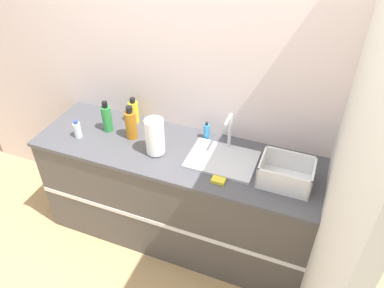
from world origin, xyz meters
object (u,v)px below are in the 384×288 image
(bottle_clear, at_px, (77,130))
(bottle_amber, at_px, (131,124))
(dish_rack, at_px, (286,175))
(paper_towel_roll, at_px, (155,137))
(bottle_green, at_px, (107,118))
(soap_dispenser, at_px, (207,131))
(bottle_yellow, at_px, (134,111))
(sink, at_px, (223,158))

(bottle_clear, distance_m, bottle_amber, 0.41)
(bottle_clear, bearing_deg, dish_rack, 2.54)
(paper_towel_roll, bearing_deg, dish_rack, 1.86)
(bottle_green, distance_m, soap_dispenser, 0.77)
(dish_rack, height_order, bottle_yellow, bottle_yellow)
(sink, height_order, bottle_yellow, sink)
(dish_rack, bearing_deg, bottle_yellow, 167.87)
(sink, bearing_deg, bottle_amber, 179.20)
(bottle_clear, bearing_deg, soap_dispenser, 19.97)
(sink, height_order, dish_rack, sink)
(paper_towel_roll, height_order, bottle_green, paper_towel_roll)
(bottle_yellow, relative_size, bottle_green, 0.85)
(bottle_clear, bearing_deg, bottle_green, 44.01)
(paper_towel_roll, relative_size, bottle_green, 1.10)
(paper_towel_roll, relative_size, dish_rack, 0.82)
(sink, height_order, bottle_green, sink)
(paper_towel_roll, distance_m, dish_rack, 0.93)
(dish_rack, xyz_separation_m, soap_dispenser, (-0.64, 0.26, 0.00))
(dish_rack, bearing_deg, paper_towel_roll, -178.14)
(sink, distance_m, soap_dispenser, 0.28)
(sink, relative_size, bottle_clear, 3.24)
(bottle_green, bearing_deg, bottle_yellow, 53.05)
(paper_towel_roll, height_order, dish_rack, paper_towel_roll)
(dish_rack, distance_m, bottle_clear, 1.56)
(bottle_clear, bearing_deg, bottle_yellow, 48.45)
(bottle_clear, relative_size, bottle_green, 0.58)
(bottle_yellow, bearing_deg, dish_rack, -12.13)
(soap_dispenser, bearing_deg, bottle_green, -167.03)
(sink, bearing_deg, bottle_green, 178.42)
(bottle_yellow, height_order, soap_dispenser, bottle_yellow)
(paper_towel_roll, height_order, soap_dispenser, paper_towel_roll)
(bottle_clear, height_order, bottle_amber, bottle_amber)
(sink, xyz_separation_m, paper_towel_roll, (-0.48, -0.10, 0.12))
(dish_rack, height_order, soap_dispenser, dish_rack)
(bottle_clear, distance_m, bottle_yellow, 0.45)
(dish_rack, bearing_deg, soap_dispenser, 157.53)
(sink, relative_size, soap_dispenser, 3.26)
(bottle_amber, height_order, soap_dispenser, bottle_amber)
(bottle_amber, bearing_deg, bottle_clear, -159.39)
(sink, xyz_separation_m, bottle_clear, (-1.11, -0.13, 0.04))
(dish_rack, distance_m, soap_dispenser, 0.69)
(bottle_clear, relative_size, soap_dispenser, 1.01)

